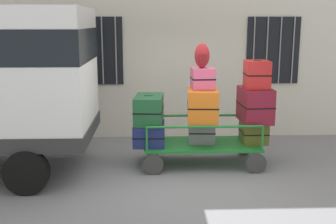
% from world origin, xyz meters
% --- Properties ---
extents(ground_plane, '(40.00, 40.00, 0.00)m').
position_xyz_m(ground_plane, '(0.00, 0.00, 0.00)').
color(ground_plane, gray).
extents(building_wall, '(12.00, 0.38, 5.00)m').
position_xyz_m(building_wall, '(0.00, 2.73, 2.50)').
color(building_wall, silver).
rests_on(building_wall, ground).
extents(luggage_cart, '(2.20, 1.09, 0.42)m').
position_xyz_m(luggage_cart, '(0.37, 0.58, 0.34)').
color(luggage_cart, '#1E722D').
rests_on(luggage_cart, ground).
extents(cart_railing, '(2.09, 0.95, 0.45)m').
position_xyz_m(cart_railing, '(0.37, 0.58, 0.78)').
color(cart_railing, '#1E722D').
rests_on(cart_railing, luggage_cart).
extents(suitcase_left_bottom, '(0.60, 0.74, 0.40)m').
position_xyz_m(suitcase_left_bottom, '(-0.61, 0.56, 0.61)').
color(suitcase_left_bottom, navy).
rests_on(suitcase_left_bottom, luggage_cart).
extents(suitcase_left_middle, '(0.57, 0.87, 0.51)m').
position_xyz_m(suitcase_left_middle, '(-0.61, 0.60, 1.07)').
color(suitcase_left_middle, '#194C28').
rests_on(suitcase_left_middle, suitcase_left_bottom).
extents(suitcase_midleft_bottom, '(0.51, 0.38, 0.44)m').
position_xyz_m(suitcase_midleft_bottom, '(0.37, 0.61, 0.63)').
color(suitcase_midleft_bottom, slate).
rests_on(suitcase_midleft_bottom, luggage_cart).
extents(suitcase_midleft_middle, '(0.60, 0.83, 0.59)m').
position_xyz_m(suitcase_midleft_middle, '(0.37, 0.55, 1.15)').
color(suitcase_midleft_middle, orange).
rests_on(suitcase_midleft_middle, suitcase_midleft_bottom).
extents(suitcase_midleft_top, '(0.43, 0.42, 0.38)m').
position_xyz_m(suitcase_midleft_top, '(0.37, 0.58, 1.64)').
color(suitcase_midleft_top, '#CC4C72').
rests_on(suitcase_midleft_top, suitcase_midleft_middle).
extents(suitcase_center_bottom, '(0.47, 0.54, 0.41)m').
position_xyz_m(suitcase_center_bottom, '(1.36, 0.62, 0.62)').
color(suitcase_center_bottom, '#4C5119').
rests_on(suitcase_center_bottom, luggage_cart).
extents(suitcase_center_middle, '(0.57, 0.80, 0.64)m').
position_xyz_m(suitcase_center_middle, '(1.36, 0.60, 1.14)').
color(suitcase_center_middle, maroon).
rests_on(suitcase_center_middle, suitcase_center_bottom).
extents(suitcase_center_top, '(0.44, 0.50, 0.50)m').
position_xyz_m(suitcase_center_top, '(1.36, 0.56, 1.71)').
color(suitcase_center_top, '#B21E1E').
rests_on(suitcase_center_top, suitcase_center_middle).
extents(backpack, '(0.27, 0.22, 0.44)m').
position_xyz_m(backpack, '(0.35, 0.55, 2.05)').
color(backpack, maroon).
rests_on(backpack, suitcase_midleft_top).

